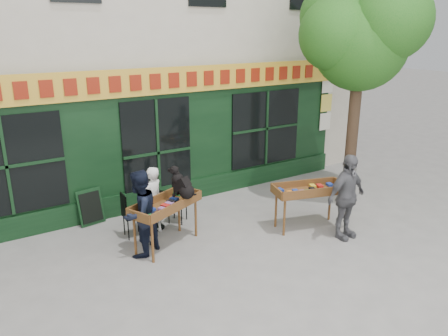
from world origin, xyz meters
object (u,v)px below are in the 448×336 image
(woman, at_px, (152,201))
(man_left, at_px, (140,214))
(bistro_table, at_px, (155,205))
(book_cart_right, at_px, (309,192))
(book_cart_center, at_px, (166,207))
(dog, at_px, (182,182))
(man_right, at_px, (346,197))

(woman, relative_size, man_left, 0.87)
(bistro_table, bearing_deg, book_cart_right, -31.93)
(book_cart_center, relative_size, bistro_table, 2.14)
(book_cart_center, bearing_deg, book_cart_right, -40.33)
(book_cart_center, relative_size, dog, 2.70)
(woman, distance_m, bistro_table, 0.31)
(woman, bearing_deg, dog, 92.90)
(book_cart_center, height_order, dog, dog)
(man_right, relative_size, bistro_table, 2.33)
(dog, bearing_deg, man_left, 155.95)
(book_cart_right, height_order, bistro_table, book_cart_right)
(book_cart_right, bearing_deg, man_right, -52.08)
(book_cart_right, bearing_deg, man_left, -177.31)
(book_cart_center, distance_m, man_right, 3.61)
(woman, xyz_separation_m, book_cart_right, (2.92, -1.52, 0.09))
(book_cart_right, height_order, man_left, man_left)
(dog, height_order, book_cart_right, dog)
(man_left, bearing_deg, bistro_table, -158.99)
(dog, xyz_separation_m, woman, (-0.35, 0.70, -0.56))
(book_cart_center, xyz_separation_m, man_left, (-0.56, -0.04, 0.01))
(man_right, bearing_deg, woman, 140.89)
(book_cart_center, height_order, book_cart_right, same)
(woman, distance_m, man_right, 3.95)
(book_cart_center, bearing_deg, dog, -31.79)
(book_cart_center, xyz_separation_m, woman, (-0.00, 0.65, -0.09))
(man_left, bearing_deg, dog, 148.50)
(bistro_table, distance_m, man_left, 1.18)
(bistro_table, bearing_deg, book_cart_center, -99.55)
(book_cart_right, distance_m, man_left, 3.57)
(dog, distance_m, man_right, 3.30)
(dog, bearing_deg, woman, 92.90)
(man_right, bearing_deg, man_left, 153.41)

